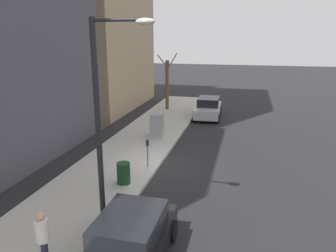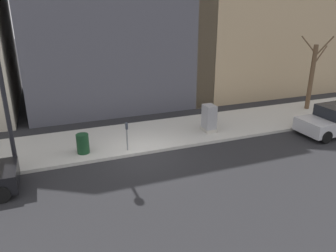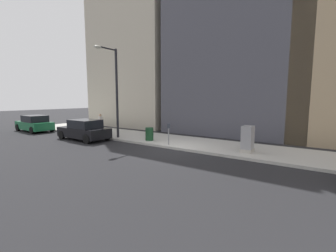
{
  "view_description": "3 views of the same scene",
  "coord_description": "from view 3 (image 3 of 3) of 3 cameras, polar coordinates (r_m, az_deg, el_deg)",
  "views": [
    {
      "loc": [
        -3.9,
        14.36,
        6.11
      ],
      "look_at": [
        0.09,
        -1.95,
        1.49
      ],
      "focal_mm": 35.0,
      "sensor_mm": 36.0,
      "label": 1
    },
    {
      "loc": [
        -13.15,
        3.8,
        6.52
      ],
      "look_at": [
        -0.29,
        -1.13,
        1.37
      ],
      "focal_mm": 35.0,
      "sensor_mm": 36.0,
      "label": 2
    },
    {
      "loc": [
        -11.12,
        -7.37,
        3.03
      ],
      "look_at": [
        0.61,
        0.76,
        1.32
      ],
      "focal_mm": 24.0,
      "sensor_mm": 36.0,
      "label": 3
    }
  ],
  "objects": [
    {
      "name": "trash_bin",
      "position": [
        15.76,
        -4.74,
        -2.05
      ],
      "size": [
        0.56,
        0.56,
        0.9
      ],
      "primitive_type": "cylinder",
      "color": "#14381E",
      "rests_on": "sidewalk"
    },
    {
      "name": "parked_car_black",
      "position": [
        17.86,
        -20.51,
        -0.97
      ],
      "size": [
        1.93,
        4.2,
        1.52
      ],
      "rotation": [
        0.0,
        0.0,
        -0.0
      ],
      "color": "black",
      "rests_on": "ground"
    },
    {
      "name": "sidewalk",
      "position": [
        15.33,
        5.3,
        -4.3
      ],
      "size": [
        4.0,
        36.0,
        0.15
      ],
      "primitive_type": "cube",
      "color": "#B2AFA8",
      "rests_on": "ground"
    },
    {
      "name": "pedestrian_near_meter",
      "position": [
        19.62,
        -16.78,
        0.87
      ],
      "size": [
        0.36,
        0.36,
        1.66
      ],
      "rotation": [
        0.0,
        0.0,
        5.27
      ],
      "color": "#1E1E2D",
      "rests_on": "sidewalk"
    },
    {
      "name": "parking_meter",
      "position": [
        14.19,
        0.16,
        -1.47
      ],
      "size": [
        0.14,
        0.1,
        1.35
      ],
      "color": "slate",
      "rests_on": "sidewalk"
    },
    {
      "name": "streetlamp",
      "position": [
        17.1,
        -13.57,
        9.96
      ],
      "size": [
        1.97,
        0.32,
        6.5
      ],
      "color": "black",
      "rests_on": "sidewalk"
    },
    {
      "name": "utility_box",
      "position": [
        13.03,
        19.55,
        -3.19
      ],
      "size": [
        0.83,
        0.61,
        1.43
      ],
      "color": "#A8A399",
      "rests_on": "sidewalk"
    },
    {
      "name": "ground_plane",
      "position": [
        13.68,
        1.15,
        -5.96
      ],
      "size": [
        120.0,
        120.0,
        0.0
      ],
      "primitive_type": "plane",
      "color": "#232326"
    },
    {
      "name": "office_tower_right",
      "position": [
        29.13,
        -5.24,
        21.41
      ],
      "size": [
        10.12,
        10.12,
        20.74
      ],
      "primitive_type": "cube",
      "color": "#BCB29E",
      "rests_on": "ground"
    },
    {
      "name": "parked_car_green",
      "position": [
        24.58,
        -30.79,
        0.52
      ],
      "size": [
        2.05,
        4.26,
        1.52
      ],
      "rotation": [
        0.0,
        0.0,
        -0.04
      ],
      "color": "#196038",
      "rests_on": "ground"
    }
  ]
}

